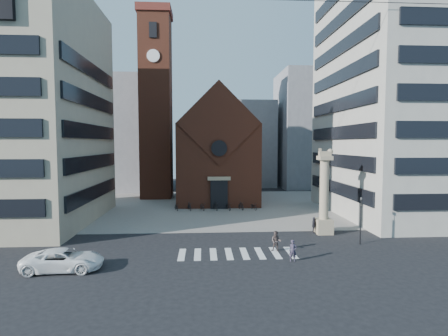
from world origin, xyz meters
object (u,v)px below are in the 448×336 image
Objects in this scene: lion_column at (324,200)px; traffic_light at (361,219)px; pedestrian_1 at (276,241)px; white_car at (64,260)px; scooter_0 at (176,207)px; pedestrian_0 at (293,251)px; pedestrian_2 at (314,225)px.

lion_column reaches higher than traffic_light.
traffic_light is at bearing 35.62° from pedestrian_1.
white_car is 2.93× the size of scooter_0.
white_car is (-24.31, -5.06, -1.52)m from traffic_light.
pedestrian_0 is at bearing -150.37° from traffic_light.
pedestrian_0 reaches higher than scooter_0.
lion_column reaches higher than pedestrian_0.
pedestrian_1 is (16.24, 3.44, 0.11)m from white_car.
white_car is at bearing 137.00° from pedestrian_2.
traffic_light is 24.66m from scooter_0.
pedestrian_2 is (4.28, 8.14, 0.01)m from pedestrian_0.
lion_column is at bearing 116.46° from traffic_light.
pedestrian_0 is at bearing 176.23° from pedestrian_2.
white_car is 23.15m from pedestrian_2.
pedestrian_2 reaches higher than white_car.
pedestrian_2 is (-1.01, 0.00, -2.61)m from lion_column.
scooter_0 is (-17.85, 16.92, -1.74)m from traffic_light.
pedestrian_2 is at bearing 72.24° from pedestrian_1.
scooter_0 is at bearing 136.54° from traffic_light.
traffic_light is 2.55× the size of pedestrian_2.
traffic_light is at bearing 32.15° from pedestrian_0.
traffic_light is 2.57× the size of pedestrian_0.
pedestrian_1 is (-8.07, -1.62, -1.40)m from traffic_light.
lion_column reaches higher than pedestrian_2.
lion_column is 24.23m from white_car.
pedestrian_0 is at bearing -48.45° from pedestrian_1.
pedestrian_0 is 0.88× the size of scooter_0.
pedestrian_0 reaches higher than white_car.
scooter_0 is at bearing 142.11° from pedestrian_1.
white_car is 16.60m from pedestrian_1.
pedestrian_1 is 7.57m from pedestrian_2.
pedestrian_2 is at bearing 64.78° from pedestrian_0.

